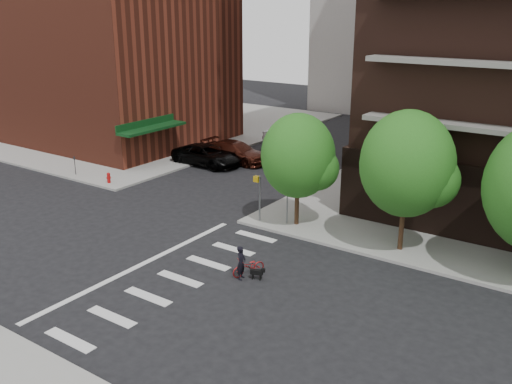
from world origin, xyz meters
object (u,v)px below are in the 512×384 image
Objects in this scene: scooter at (249,267)px; dog_walker at (241,263)px; parked_car_black at (207,155)px; parked_car_silver at (289,137)px; parked_car_maroon at (236,152)px; fire_hydrant at (109,177)px.

scooter is 1.03× the size of dog_walker.
parked_car_black reaches higher than parked_car_silver.
parked_car_silver is 2.94× the size of dog_walker.
parked_car_black is 2.34m from parked_car_maroon.
parked_car_maroon reaches higher than dog_walker.
parked_car_silver is at bearing -9.96° from parked_car_black.
parked_car_black reaches higher than dog_walker.
parked_car_black is 3.61× the size of dog_walker.
fire_hydrant is 8.10m from parked_car_black.
parked_car_maroon is (1.26, 1.98, 0.03)m from parked_car_black.
scooter is 0.59m from dog_walker.
scooter is at bearing -19.92° from fire_hydrant.
dog_walker reaches higher than parked_car_silver.
parked_car_black is at bearing 28.63° from dog_walker.
fire_hydrant is 0.45× the size of scooter.
dog_walker reaches higher than fire_hydrant.
scooter is at bearing -134.02° from parked_car_black.
dog_walker is (-0.07, -0.46, 0.36)m from scooter.
parked_car_silver is at bearing 141.89° from scooter.
scooter is (13.52, -13.49, -0.36)m from parked_car_black.
parked_car_black is at bearing 169.03° from parked_car_silver.
fire_hydrant is at bearing 53.21° from dog_walker.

